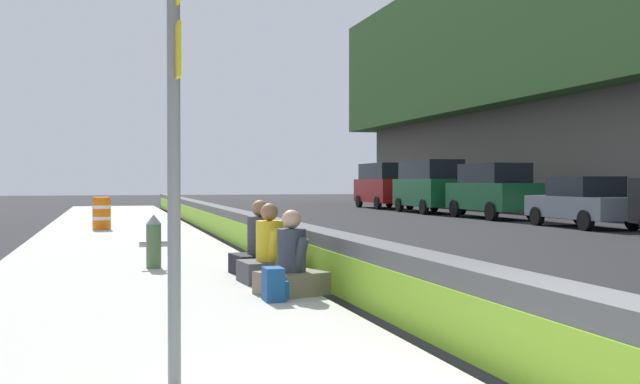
{
  "coord_description": "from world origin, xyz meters",
  "views": [
    {
      "loc": [
        -3.67,
        3.0,
        1.57
      ],
      "look_at": [
        11.28,
        -1.29,
        1.33
      ],
      "focal_mm": 41.64,
      "sensor_mm": 36.0,
      "label": 1
    }
  ],
  "objects_px": {
    "route_sign_post": "(175,84)",
    "construction_barrel": "(102,213)",
    "parked_car_fourth": "(583,202)",
    "parked_car_far": "(430,185)",
    "parked_car_midline": "(493,190)",
    "seated_person_middle": "(269,257)",
    "backpack": "(274,285)",
    "seated_person_foreground": "(291,268)",
    "seated_person_rear": "(260,251)",
    "parked_car_farther": "(384,185)",
    "fire_hydrant": "(154,241)"
  },
  "relations": [
    {
      "from": "seated_person_foreground",
      "to": "parked_car_farther",
      "type": "relative_size",
      "value": 0.21
    },
    {
      "from": "fire_hydrant",
      "to": "parked_car_farther",
      "type": "distance_m",
      "value": 30.77
    },
    {
      "from": "seated_person_middle",
      "to": "seated_person_foreground",
      "type": "bearing_deg",
      "value": -178.95
    },
    {
      "from": "parked_car_fourth",
      "to": "parked_car_midline",
      "type": "relative_size",
      "value": 0.95
    },
    {
      "from": "backpack",
      "to": "parked_car_midline",
      "type": "relative_size",
      "value": 0.08
    },
    {
      "from": "parked_car_fourth",
      "to": "parked_car_midline",
      "type": "distance_m",
      "value": 6.08
    },
    {
      "from": "construction_barrel",
      "to": "route_sign_post",
      "type": "bearing_deg",
      "value": -177.99
    },
    {
      "from": "backpack",
      "to": "parked_car_farther",
      "type": "distance_m",
      "value": 33.68
    },
    {
      "from": "fire_hydrant",
      "to": "parked_car_far",
      "type": "relative_size",
      "value": 0.17
    },
    {
      "from": "seated_person_rear",
      "to": "parked_car_farther",
      "type": "height_order",
      "value": "parked_car_farther"
    },
    {
      "from": "route_sign_post",
      "to": "backpack",
      "type": "distance_m",
      "value": 4.17
    },
    {
      "from": "seated_person_foreground",
      "to": "fire_hydrant",
      "type": "bearing_deg",
      "value": 24.14
    },
    {
      "from": "seated_person_foreground",
      "to": "parked_car_far",
      "type": "xyz_separation_m",
      "value": [
        24.12,
        -12.85,
        0.88
      ]
    },
    {
      "from": "construction_barrel",
      "to": "seated_person_rear",
      "type": "bearing_deg",
      "value": -168.04
    },
    {
      "from": "parked_car_farther",
      "to": "parked_car_fourth",
      "type": "bearing_deg",
      "value": -179.52
    },
    {
      "from": "seated_person_rear",
      "to": "construction_barrel",
      "type": "distance_m",
      "value": 11.68
    },
    {
      "from": "parked_car_far",
      "to": "route_sign_post",
      "type": "bearing_deg",
      "value": 152.42
    },
    {
      "from": "seated_person_rear",
      "to": "parked_car_midline",
      "type": "height_order",
      "value": "parked_car_midline"
    },
    {
      "from": "seated_person_foreground",
      "to": "route_sign_post",
      "type": "bearing_deg",
      "value": 155.34
    },
    {
      "from": "parked_car_fourth",
      "to": "parked_car_farther",
      "type": "bearing_deg",
      "value": 0.48
    },
    {
      "from": "seated_person_rear",
      "to": "parked_car_fourth",
      "type": "relative_size",
      "value": 0.25
    },
    {
      "from": "construction_barrel",
      "to": "seated_person_foreground",
      "type": "bearing_deg",
      "value": -170.05
    },
    {
      "from": "route_sign_post",
      "to": "fire_hydrant",
      "type": "distance_m",
      "value": 7.39
    },
    {
      "from": "fire_hydrant",
      "to": "seated_person_foreground",
      "type": "bearing_deg",
      "value": -155.86
    },
    {
      "from": "seated_person_middle",
      "to": "parked_car_far",
      "type": "relative_size",
      "value": 0.22
    },
    {
      "from": "seated_person_foreground",
      "to": "parked_car_fourth",
      "type": "xyz_separation_m",
      "value": [
        12.32,
        -13.07,
        0.39
      ]
    },
    {
      "from": "seated_person_middle",
      "to": "parked_car_farther",
      "type": "xyz_separation_m",
      "value": [
        29.3,
        -12.94,
        0.87
      ]
    },
    {
      "from": "seated_person_middle",
      "to": "construction_barrel",
      "type": "distance_m",
      "value": 12.61
    },
    {
      "from": "fire_hydrant",
      "to": "seated_person_foreground",
      "type": "relative_size",
      "value": 0.83
    },
    {
      "from": "construction_barrel",
      "to": "parked_car_midline",
      "type": "height_order",
      "value": "parked_car_midline"
    },
    {
      "from": "parked_car_midline",
      "to": "route_sign_post",
      "type": "bearing_deg",
      "value": 146.27
    },
    {
      "from": "seated_person_middle",
      "to": "parked_car_midline",
      "type": "relative_size",
      "value": 0.23
    },
    {
      "from": "route_sign_post",
      "to": "construction_barrel",
      "type": "height_order",
      "value": "route_sign_post"
    },
    {
      "from": "parked_car_midline",
      "to": "construction_barrel",
      "type": "bearing_deg",
      "value": 107.2
    },
    {
      "from": "seated_person_rear",
      "to": "backpack",
      "type": "relative_size",
      "value": 2.83
    },
    {
      "from": "parked_car_far",
      "to": "parked_car_farther",
      "type": "height_order",
      "value": "same"
    },
    {
      "from": "seated_person_rear",
      "to": "backpack",
      "type": "distance_m",
      "value": 2.64
    },
    {
      "from": "seated_person_middle",
      "to": "seated_person_rear",
      "type": "xyz_separation_m",
      "value": [
        0.96,
        -0.06,
        0.01
      ]
    },
    {
      "from": "parked_car_far",
      "to": "parked_car_midline",
      "type": "bearing_deg",
      "value": -177.66
    },
    {
      "from": "fire_hydrant",
      "to": "parked_car_far",
      "type": "xyz_separation_m",
      "value": [
        20.79,
        -14.34,
        0.77
      ]
    },
    {
      "from": "seated_person_foreground",
      "to": "parked_car_farther",
      "type": "bearing_deg",
      "value": -22.96
    },
    {
      "from": "backpack",
      "to": "construction_barrel",
      "type": "height_order",
      "value": "construction_barrel"
    },
    {
      "from": "seated_person_middle",
      "to": "parked_car_far",
      "type": "height_order",
      "value": "parked_car_far"
    },
    {
      "from": "route_sign_post",
      "to": "construction_barrel",
      "type": "distance_m",
      "value": 17.54
    },
    {
      "from": "parked_car_fourth",
      "to": "parked_car_far",
      "type": "relative_size",
      "value": 0.88
    },
    {
      "from": "fire_hydrant",
      "to": "parked_car_far",
      "type": "height_order",
      "value": "parked_car_far"
    },
    {
      "from": "route_sign_post",
      "to": "parked_car_fourth",
      "type": "relative_size",
      "value": 0.79
    },
    {
      "from": "seated_person_foreground",
      "to": "parked_car_farther",
      "type": "height_order",
      "value": "parked_car_farther"
    },
    {
      "from": "route_sign_post",
      "to": "fire_hydrant",
      "type": "height_order",
      "value": "route_sign_post"
    },
    {
      "from": "route_sign_post",
      "to": "seated_person_rear",
      "type": "distance_m",
      "value": 6.53
    }
  ]
}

